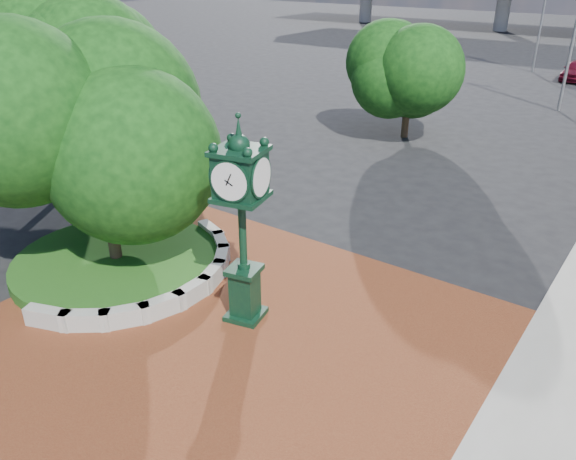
{
  "coord_description": "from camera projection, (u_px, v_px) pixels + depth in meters",
  "views": [
    {
      "loc": [
        7.97,
        -9.04,
        8.5
      ],
      "look_at": [
        0.34,
        1.5,
        2.21
      ],
      "focal_mm": 35.0,
      "sensor_mm": 36.0,
      "label": 1
    }
  ],
  "objects": [
    {
      "name": "planter_wall",
      "position": [
        169.0,
        283.0,
        15.81
      ],
      "size": [
        2.96,
        6.77,
        0.54
      ],
      "color": "#9E9B93",
      "rests_on": "ground"
    },
    {
      "name": "plaza",
      "position": [
        217.0,
        342.0,
        13.76
      ],
      "size": [
        12.0,
        12.0,
        0.04
      ],
      "primitive_type": "cube",
      "color": "brown",
      "rests_on": "ground"
    },
    {
      "name": "grass_bed",
      "position": [
        117.0,
        262.0,
        17.05
      ],
      "size": [
        6.1,
        6.1,
        0.4
      ],
      "primitive_type": "cylinder",
      "color": "#184714",
      "rests_on": "ground"
    },
    {
      "name": "tree_street",
      "position": [
        410.0,
        75.0,
        28.32
      ],
      "size": [
        4.4,
        4.4,
        5.45
      ],
      "color": "#38281C",
      "rests_on": "ground"
    },
    {
      "name": "ground",
      "position": [
        243.0,
        324.0,
        14.5
      ],
      "size": [
        200.0,
        200.0,
        0.0
      ],
      "primitive_type": "plane",
      "color": "black",
      "rests_on": "ground"
    },
    {
      "name": "post_clock",
      "position": [
        242.0,
        216.0,
        13.47
      ],
      "size": [
        1.3,
        1.3,
        5.36
      ],
      "color": "black",
      "rests_on": "ground"
    },
    {
      "name": "tree_northwest",
      "position": [
        77.0,
        76.0,
        23.21
      ],
      "size": [
        5.6,
        5.6,
        6.93
      ],
      "color": "#38281C",
      "rests_on": "ground"
    },
    {
      "name": "tree_planter",
      "position": [
        100.0,
        151.0,
        15.52
      ],
      "size": [
        5.2,
        5.2,
        6.33
      ],
      "color": "#38281C",
      "rests_on": "ground"
    }
  ]
}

